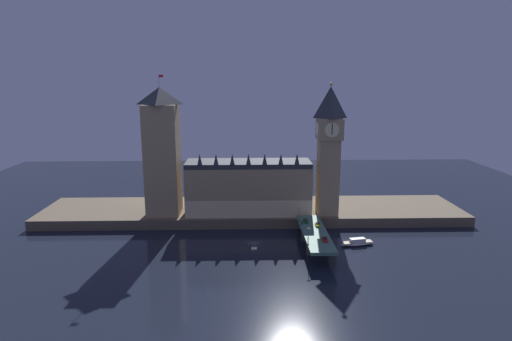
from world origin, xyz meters
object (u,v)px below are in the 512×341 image
(clock_tower, at_px, (329,146))
(car_northbound_lead, at_px, (306,221))
(car_southbound_lead, at_px, (325,239))
(street_lamp_far, at_px, (299,212))
(street_lamp_near, at_px, (308,234))
(boat_downstream, at_px, (357,243))
(pedestrian_near_rail, at_px, (308,239))
(pedestrian_far_rail, at_px, (302,223))
(victoria_tower, at_px, (162,152))
(car_southbound_trail, at_px, (318,225))

(clock_tower, bearing_deg, car_northbound_lead, -125.34)
(car_southbound_lead, height_order, street_lamp_far, street_lamp_far)
(street_lamp_near, height_order, boat_downstream, street_lamp_near)
(car_southbound_lead, bearing_deg, clock_tower, 78.22)
(pedestrian_near_rail, height_order, street_lamp_near, street_lamp_near)
(car_northbound_lead, relative_size, street_lamp_far, 0.55)
(car_northbound_lead, relative_size, car_southbound_lead, 0.85)
(clock_tower, bearing_deg, pedestrian_near_rail, -110.27)
(clock_tower, relative_size, pedestrian_near_rail, 35.22)
(car_northbound_lead, height_order, pedestrian_far_rail, pedestrian_far_rail)
(car_northbound_lead, xyz_separation_m, boat_downstream, (21.66, -11.04, -6.58))
(victoria_tower, bearing_deg, street_lamp_near, -36.66)
(pedestrian_far_rail, relative_size, street_lamp_far, 0.24)
(street_lamp_near, bearing_deg, pedestrian_near_rail, 83.12)
(street_lamp_near, relative_size, street_lamp_far, 1.00)
(car_northbound_lead, distance_m, car_southbound_lead, 23.51)
(car_northbound_lead, relative_size, car_southbound_trail, 0.91)
(boat_downstream, bearing_deg, pedestrian_far_rail, 164.17)
(clock_tower, relative_size, car_southbound_lead, 13.92)
(victoria_tower, distance_m, car_northbound_lead, 78.01)
(pedestrian_far_rail, distance_m, boat_downstream, 25.87)
(pedestrian_near_rail, height_order, boat_downstream, pedestrian_near_rail)
(victoria_tower, xyz_separation_m, car_northbound_lead, (68.94, -22.05, -29.12))
(pedestrian_near_rail, bearing_deg, street_lamp_near, -96.88)
(victoria_tower, height_order, street_lamp_far, victoria_tower)
(street_lamp_far, bearing_deg, car_northbound_lead, -38.93)
(victoria_tower, height_order, street_lamp_near, victoria_tower)
(car_southbound_trail, xyz_separation_m, boat_downstream, (16.94, -5.87, -6.52))
(car_southbound_trail, height_order, boat_downstream, car_southbound_trail)
(car_southbound_lead, height_order, street_lamp_near, street_lamp_near)
(car_southbound_lead, bearing_deg, street_lamp_far, 106.50)
(car_southbound_lead, xyz_separation_m, boat_downstream, (16.94, 11.99, -6.48))
(victoria_tower, bearing_deg, boat_downstream, -20.06)
(car_northbound_lead, bearing_deg, clock_tower, 54.66)
(street_lamp_far, distance_m, boat_downstream, 29.68)
(car_northbound_lead, height_order, street_lamp_near, street_lamp_near)
(clock_tower, distance_m, pedestrian_far_rail, 42.35)
(car_northbound_lead, xyz_separation_m, street_lamp_far, (-2.76, 2.23, 3.83))
(victoria_tower, distance_m, car_southbound_trail, 83.77)
(car_northbound_lead, distance_m, street_lamp_far, 5.22)
(victoria_tower, bearing_deg, car_southbound_lead, -31.47)
(car_northbound_lead, relative_size, pedestrian_near_rail, 2.15)
(car_southbound_trail, bearing_deg, street_lamp_far, 135.32)
(clock_tower, distance_m, car_southbound_lead, 53.53)
(car_southbound_trail, height_order, pedestrian_near_rail, pedestrian_near_rail)
(clock_tower, bearing_deg, street_lamp_far, -134.06)
(car_northbound_lead, height_order, car_southbound_trail, car_northbound_lead)
(pedestrian_near_rail, bearing_deg, car_southbound_trail, 69.27)
(car_northbound_lead, height_order, car_southbound_lead, car_northbound_lead)
(pedestrian_near_rail, relative_size, pedestrian_far_rail, 1.06)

